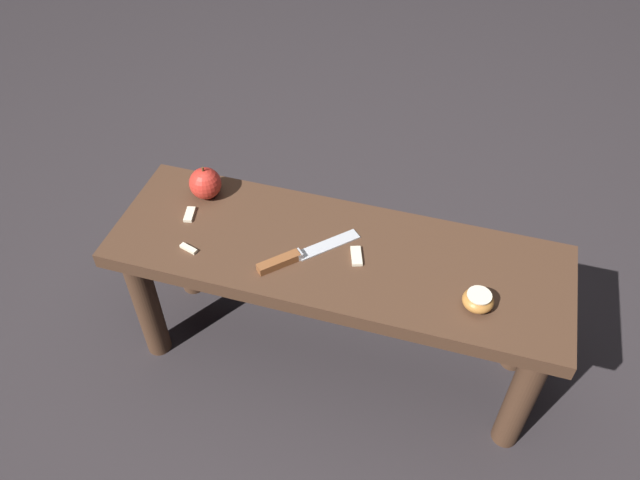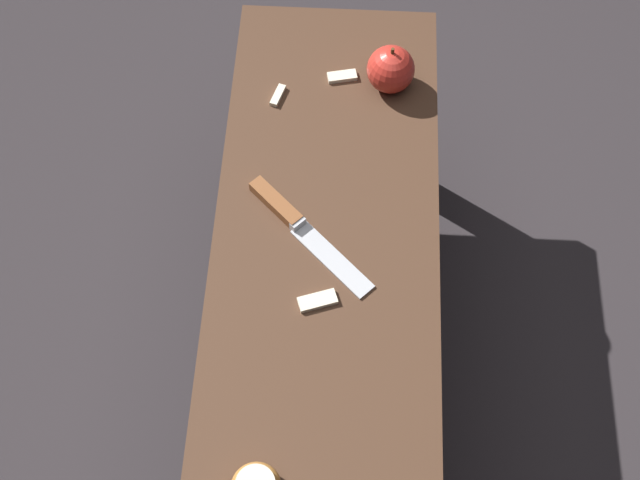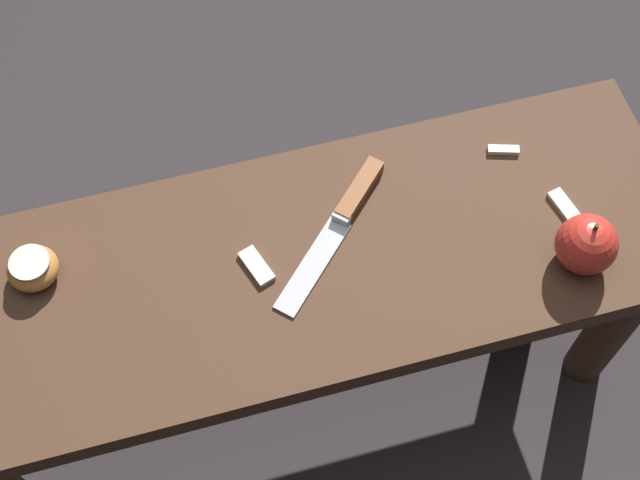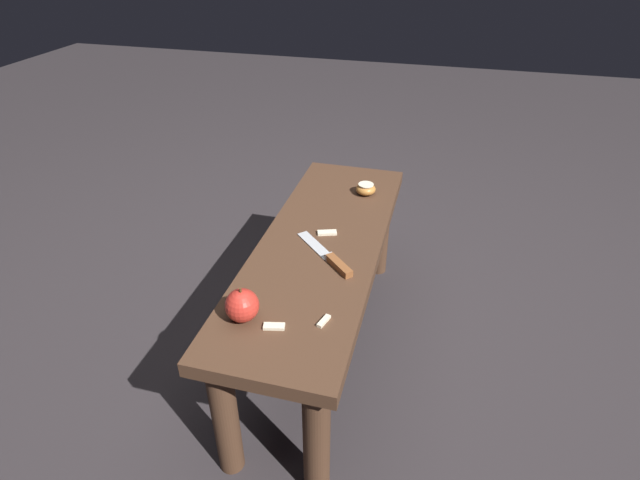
{
  "view_description": "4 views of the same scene",
  "coord_description": "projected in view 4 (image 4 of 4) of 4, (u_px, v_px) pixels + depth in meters",
  "views": [
    {
      "loc": [
        0.25,
        -0.98,
        1.5
      ],
      "look_at": [
        -0.04,
        -0.01,
        0.46
      ],
      "focal_mm": 35.0,
      "sensor_mm": 36.0,
      "label": 1
    },
    {
      "loc": [
        0.63,
        0.03,
        1.64
      ],
      "look_at": [
        -0.04,
        -0.01,
        0.46
      ],
      "focal_mm": 50.0,
      "sensor_mm": 36.0,
      "label": 2
    },
    {
      "loc": [
        0.11,
        0.53,
        1.49
      ],
      "look_at": [
        -0.04,
        -0.01,
        0.46
      ],
      "focal_mm": 50.0,
      "sensor_mm": 36.0,
      "label": 3
    },
    {
      "loc": [
        -1.2,
        -0.32,
        1.24
      ],
      "look_at": [
        -0.04,
        -0.01,
        0.46
      ],
      "focal_mm": 28.0,
      "sensor_mm": 36.0,
      "label": 4
    }
  ],
  "objects": [
    {
      "name": "knife",
      "position": [
        331.0,
        259.0,
        1.4
      ],
      "size": [
        0.2,
        0.21,
        0.02
      ],
      "rotation": [
        0.0,
        0.0,
        0.79
      ],
      "color": "#B7BABF",
      "rests_on": "wooden_bench"
    },
    {
      "name": "ground_plane",
      "position": [
        321.0,
        346.0,
        1.72
      ],
      "size": [
        8.0,
        8.0,
        0.0
      ],
      "primitive_type": "plane",
      "color": "#2D282B"
    },
    {
      "name": "apple_slice_near_bowl",
      "position": [
        274.0,
        326.0,
        1.17
      ],
      "size": [
        0.03,
        0.05,
        0.01
      ],
      "color": "beige",
      "rests_on": "wooden_bench"
    },
    {
      "name": "apple_cut",
      "position": [
        366.0,
        189.0,
        1.73
      ],
      "size": [
        0.07,
        0.07,
        0.04
      ],
      "color": "#B27233",
      "rests_on": "wooden_bench"
    },
    {
      "name": "apple_slice_center",
      "position": [
        324.0,
        321.0,
        1.19
      ],
      "size": [
        0.05,
        0.03,
        0.01
      ],
      "color": "beige",
      "rests_on": "wooden_bench"
    },
    {
      "name": "apple_whole",
      "position": [
        242.0,
        305.0,
        1.18
      ],
      "size": [
        0.08,
        0.08,
        0.09
      ],
      "color": "red",
      "rests_on": "wooden_bench"
    },
    {
      "name": "wooden_bench",
      "position": [
        321.0,
        265.0,
        1.53
      ],
      "size": [
        1.09,
        0.36,
        0.43
      ],
      "color": "#472D1E",
      "rests_on": "ground_plane"
    },
    {
      "name": "apple_slice_near_knife",
      "position": [
        327.0,
        233.0,
        1.52
      ],
      "size": [
        0.04,
        0.06,
        0.01
      ],
      "color": "beige",
      "rests_on": "wooden_bench"
    }
  ]
}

